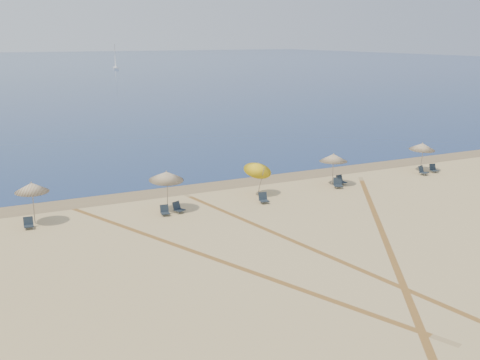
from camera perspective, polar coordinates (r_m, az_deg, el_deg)
The scene contains 18 objects.
ground at distance 24.28m, azimuth 22.17°, elevation -13.46°, with size 160.00×160.00×0.00m, color tan.
ocean at distance 239.60m, azimuth -22.82°, elevation 10.52°, with size 500.00×500.00×0.00m, color #0C2151.
wet_sand at distance 42.74m, azimuth -2.39°, elevation -0.51°, with size 500.00×500.00×0.00m, color olive.
umbrella_1 at distance 35.57m, azimuth -20.14°, elevation -0.70°, with size 1.97×1.99×2.58m.
umbrella_2 at distance 36.17m, azimuth -7.39°, elevation 0.40°, with size 2.21×2.25×2.68m.
umbrella_3 at distance 39.50m, azimuth 1.83°, elevation 1.27°, with size 1.96×2.02×2.67m.
umbrella_4 at distance 42.91m, azimuth 9.35°, elevation 2.22°, with size 2.10×2.10×2.42m.
umbrella_5 at distance 49.12m, azimuth 17.80°, elevation 3.21°, with size 2.11×2.14×2.41m.
chair_2 at distance 35.34m, azimuth -20.43°, elevation -4.11°, with size 0.58×0.67×0.65m.
chair_3 at distance 35.81m, azimuth -7.55°, elevation -3.08°, with size 0.61×0.69×0.64m.
chair_4 at distance 36.25m, azimuth -6.22°, elevation -2.79°, with size 0.79×0.84×0.69m.
chair_5 at distance 38.12m, azimuth 2.36°, elevation -1.86°, with size 0.69×0.77×0.70m.
chair_6 at distance 42.49m, azimuth 9.78°, elevation -0.35°, with size 0.85×0.90×0.74m.
chair_7 at distance 43.52m, azimuth 10.06°, elevation -0.03°, with size 0.68×0.77×0.70m.
chair_8 at distance 48.12m, azimuth 17.83°, elevation 0.87°, with size 0.77×0.84×0.72m.
chair_9 at distance 49.31m, azimuth 18.82°, elevation 1.08°, with size 0.64×0.73×0.68m.
sailboat_0 at distance 203.24m, azimuth -12.38°, elevation 11.54°, with size 2.30×5.80×8.41m.
tire_tracks at distance 30.39m, azimuth 6.02°, elevation -6.79°, with size 48.26×42.25×0.00m.
Camera 1 is at (-16.81, -13.77, 10.84)m, focal length 42.58 mm.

